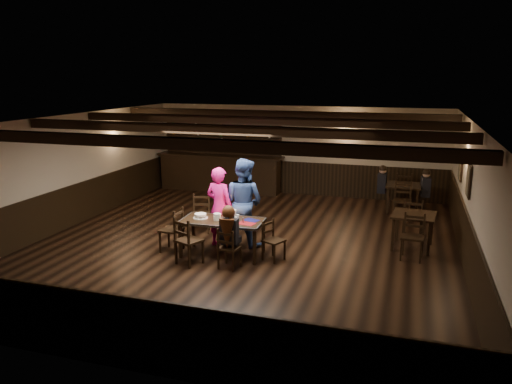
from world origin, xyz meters
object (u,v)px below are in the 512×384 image
(dining_table, at_px, (222,223))
(man_blue, at_px, (244,202))
(woman_pink, at_px, (220,207))
(cake, at_px, (200,216))
(bar_counter, at_px, (221,168))
(chair_near_right, at_px, (228,246))
(chair_near_left, at_px, (186,238))

(dining_table, bearing_deg, man_blue, 76.50)
(dining_table, relative_size, woman_pink, 0.98)
(man_blue, height_order, cake, man_blue)
(bar_counter, bearing_deg, dining_table, -68.34)
(cake, bearing_deg, bar_counter, 107.24)
(bar_counter, bearing_deg, chair_near_right, -67.58)
(cake, relative_size, bar_counter, 0.08)
(dining_table, height_order, bar_counter, bar_counter)
(man_blue, bearing_deg, woman_pink, 46.38)
(chair_near_left, height_order, chair_near_right, chair_near_left)
(dining_table, bearing_deg, cake, -178.99)
(chair_near_left, distance_m, bar_counter, 6.47)
(dining_table, bearing_deg, chair_near_left, -123.45)
(chair_near_left, relative_size, bar_counter, 0.24)
(chair_near_left, height_order, cake, chair_near_left)
(cake, bearing_deg, chair_near_left, -90.11)
(dining_table, height_order, woman_pink, woman_pink)
(woman_pink, height_order, cake, woman_pink)
(chair_near_right, bearing_deg, dining_table, 118.27)
(man_blue, bearing_deg, dining_table, 92.44)
(man_blue, bearing_deg, bar_counter, -47.36)
(chair_near_left, xyz_separation_m, cake, (0.00, 0.71, 0.24))
(woman_pink, bearing_deg, man_blue, -136.56)
(chair_near_right, distance_m, cake, 1.13)
(chair_near_right, bearing_deg, bar_counter, 112.42)
(chair_near_left, distance_m, chair_near_right, 0.85)
(dining_table, relative_size, chair_near_right, 2.13)
(bar_counter, bearing_deg, cake, -72.76)
(cake, bearing_deg, man_blue, 50.03)
(woman_pink, bearing_deg, chair_near_right, 130.66)
(chair_near_right, xyz_separation_m, woman_pink, (-0.63, 1.20, 0.40))
(man_blue, bearing_deg, cake, 65.97)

